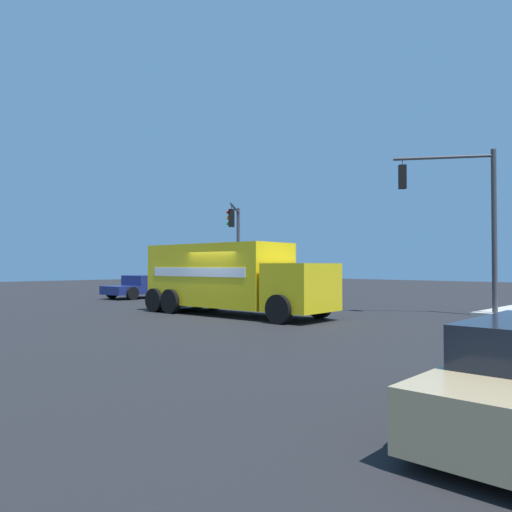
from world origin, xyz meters
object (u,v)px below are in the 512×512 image
Objects in this scene: delivery_truck at (230,278)px; traffic_light_primary at (463,207)px; pickup_navy at (145,286)px; traffic_light_secondary at (236,237)px.

traffic_light_primary reaches higher than delivery_truck.
traffic_light_primary is at bearing -171.34° from pickup_navy.
traffic_light_primary reaches higher than traffic_light_secondary.
traffic_light_secondary reaches higher than pickup_navy.
pickup_navy is (18.25, 2.78, -3.56)m from traffic_light_primary.
pickup_navy is at bearing -16.40° from delivery_truck.
traffic_light_primary is 1.16× the size of traffic_light_secondary.
pickup_navy is (5.04, 2.91, -2.91)m from traffic_light_secondary.
delivery_truck is at bearing 41.81° from traffic_light_primary.
delivery_truck is 9.18m from traffic_light_secondary.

